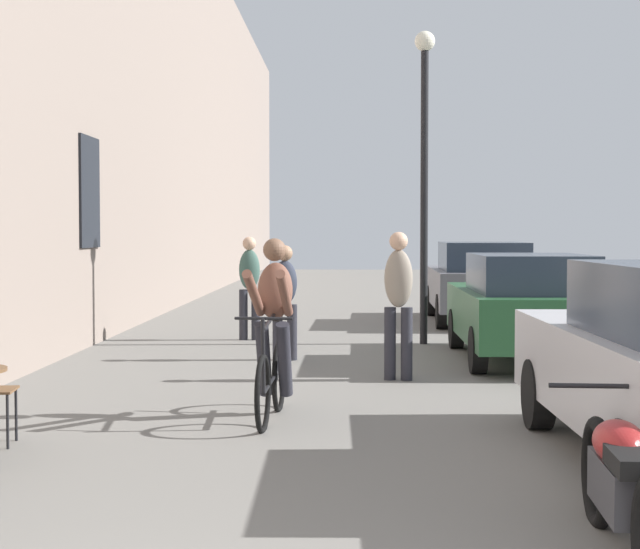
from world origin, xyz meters
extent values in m
cube|color=gray|center=(-3.45, 14.00, 4.90)|extent=(0.50, 68.00, 9.79)
cube|color=black|center=(-3.18, 12.50, 2.38)|extent=(0.04, 1.10, 1.70)
cylinder|color=black|center=(-2.04, 5.59, 0.23)|extent=(0.02, 0.02, 0.45)
cylinder|color=black|center=(-2.00, 5.27, 0.23)|extent=(0.02, 0.02, 0.45)
torus|color=black|center=(0.01, 6.07, 0.33)|extent=(0.10, 0.71, 0.71)
torus|color=black|center=(0.09, 7.11, 0.33)|extent=(0.10, 0.71, 0.71)
cylinder|color=black|center=(0.08, 7.03, 0.61)|extent=(0.05, 0.22, 0.58)
cylinder|color=black|center=(0.05, 6.53, 0.95)|extent=(0.09, 0.82, 0.14)
cylinder|color=black|center=(0.02, 6.09, 0.67)|extent=(0.04, 0.09, 0.67)
cylinder|color=black|center=(0.05, 6.62, 0.37)|extent=(0.10, 1.00, 0.12)
cylinder|color=black|center=(0.02, 6.12, 1.00)|extent=(0.52, 0.06, 0.03)
ellipsoid|color=black|center=(0.07, 6.94, 0.93)|extent=(0.12, 0.24, 0.06)
ellipsoid|color=brown|center=(0.07, 6.86, 1.21)|extent=(0.36, 0.37, 0.59)
sphere|color=brown|center=(0.07, 6.82, 1.60)|extent=(0.22, 0.22, 0.22)
cylinder|color=#26262D|center=(0.16, 6.77, 0.55)|extent=(0.16, 0.40, 0.75)
cylinder|color=#26262D|center=(-0.04, 6.79, 0.55)|extent=(0.16, 0.40, 0.75)
cylinder|color=brown|center=(0.18, 6.46, 1.20)|extent=(0.12, 0.75, 0.48)
cylinder|color=brown|center=(-0.10, 6.48, 1.20)|extent=(0.16, 0.75, 0.48)
cylinder|color=#26262D|center=(1.47, 9.15, 0.44)|extent=(0.14, 0.14, 0.87)
cylinder|color=#26262D|center=(1.27, 9.19, 0.44)|extent=(0.14, 0.14, 0.87)
ellipsoid|color=gray|center=(1.37, 9.17, 1.22)|extent=(0.38, 0.30, 0.69)
sphere|color=tan|center=(1.37, 9.17, 1.66)|extent=(0.22, 0.22, 0.22)
cylinder|color=#26262D|center=(-0.20, 11.01, 0.38)|extent=(0.14, 0.14, 0.77)
cylinder|color=#26262D|center=(0.00, 11.00, 0.38)|extent=(0.14, 0.14, 0.77)
ellipsoid|color=#2D3342|center=(-0.10, 11.01, 1.07)|extent=(0.35, 0.25, 0.61)
sphere|color=#A57A5B|center=(-0.10, 11.01, 1.48)|extent=(0.22, 0.22, 0.22)
cylinder|color=#26262D|center=(-0.74, 13.57, 0.41)|extent=(0.14, 0.14, 0.83)
cylinder|color=#26262D|center=(-0.94, 13.55, 0.41)|extent=(0.14, 0.14, 0.83)
ellipsoid|color=#38564C|center=(-0.84, 13.56, 1.15)|extent=(0.36, 0.26, 0.65)
sphere|color=tan|center=(-0.84, 13.56, 1.58)|extent=(0.22, 0.22, 0.22)
cylinder|color=black|center=(1.97, 13.05, 2.30)|extent=(0.12, 0.12, 4.60)
sphere|color=silver|center=(1.97, 13.05, 4.74)|extent=(0.32, 0.32, 0.32)
cylinder|color=black|center=(2.48, 6.23, 0.31)|extent=(0.21, 0.63, 0.63)
cylinder|color=black|center=(2.52, 3.36, 0.31)|extent=(0.21, 0.63, 0.63)
cube|color=#23512D|center=(3.18, 11.09, 0.63)|extent=(1.75, 4.15, 0.67)
cube|color=#283342|center=(3.18, 10.59, 1.22)|extent=(1.46, 2.24, 0.50)
cylinder|color=black|center=(2.41, 12.46, 0.30)|extent=(0.20, 0.60, 0.60)
cylinder|color=black|center=(3.97, 12.45, 0.30)|extent=(0.20, 0.60, 0.60)
cylinder|color=black|center=(2.39, 9.73, 0.30)|extent=(0.20, 0.60, 0.60)
cylinder|color=black|center=(3.95, 9.72, 0.30)|extent=(0.20, 0.60, 0.60)
cube|color=#595960|center=(3.35, 16.92, 0.68)|extent=(1.93, 4.46, 0.72)
cube|color=#283342|center=(3.33, 16.39, 1.30)|extent=(1.59, 2.42, 0.53)
cylinder|color=black|center=(2.55, 18.40, 0.32)|extent=(0.22, 0.64, 0.64)
cylinder|color=black|center=(4.21, 18.36, 0.32)|extent=(0.22, 0.64, 0.64)
cylinder|color=black|center=(2.48, 15.49, 0.32)|extent=(0.22, 0.64, 0.64)
cylinder|color=black|center=(4.14, 15.45, 0.32)|extent=(0.22, 0.64, 0.64)
torus|color=black|center=(2.29, 3.34, 0.30)|extent=(0.13, 0.69, 0.69)
cube|color=#333338|center=(2.25, 2.62, 0.40)|extent=(0.28, 0.77, 0.28)
ellipsoid|color=maroon|center=(2.26, 2.72, 0.62)|extent=(0.31, 0.54, 0.24)
cube|color=black|center=(2.23, 2.34, 0.60)|extent=(0.27, 0.45, 0.10)
cylinder|color=black|center=(2.29, 3.24, 0.85)|extent=(0.62, 0.07, 0.03)
camera|label=1|loc=(0.77, -2.78, 1.77)|focal=56.42mm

